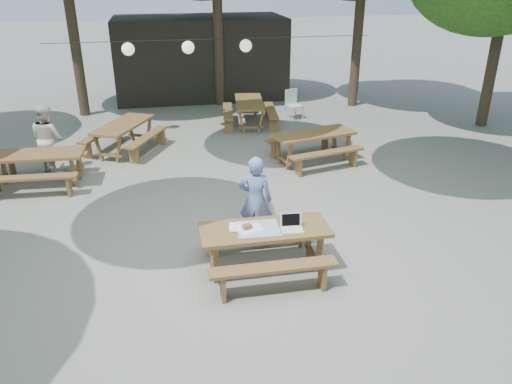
{
  "coord_description": "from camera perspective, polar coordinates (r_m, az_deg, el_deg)",
  "views": [
    {
      "loc": [
        -1.06,
        -8.13,
        4.44
      ],
      "look_at": [
        0.36,
        -0.82,
        1.05
      ],
      "focal_mm": 35.0,
      "sensor_mm": 36.0,
      "label": 1
    }
  ],
  "objects": [
    {
      "name": "woman",
      "position": [
        8.52,
        -0.06,
        -0.91
      ],
      "size": [
        0.66,
        0.53,
        1.58
      ],
      "primitive_type": "imported",
      "rotation": [
        0.0,
        0.0,
        2.83
      ],
      "color": "#6C7FC5",
      "rests_on": "ground"
    },
    {
      "name": "picnic_table_far_e",
      "position": [
        15.24,
        -0.77,
        9.05
      ],
      "size": [
        1.8,
        2.08,
        0.75
      ],
      "rotation": [
        0.0,
        0.0,
        1.45
      ],
      "color": "brown",
      "rests_on": "ground"
    },
    {
      "name": "plastic_chair",
      "position": [
        16.06,
        4.37,
        9.31
      ],
      "size": [
        0.57,
        0.57,
        0.9
      ],
      "rotation": [
        0.0,
        0.0,
        0.35
      ],
      "color": "silver",
      "rests_on": "ground"
    },
    {
      "name": "picnic_table_far_w",
      "position": [
        13.43,
        -14.78,
        6.09
      ],
      "size": [
        2.26,
        2.41,
        0.75
      ],
      "rotation": [
        0.0,
        0.0,
        1.11
      ],
      "color": "brown",
      "rests_on": "ground"
    },
    {
      "name": "picnic_table_nw",
      "position": [
        11.9,
        -23.65,
        2.44
      ],
      "size": [
        2.03,
        1.66,
        0.75
      ],
      "rotation": [
        0.0,
        0.0,
        -0.05
      ],
      "color": "brown",
      "rests_on": "ground"
    },
    {
      "name": "paper_lanterns",
      "position": [
        14.3,
        -7.71,
        16.08
      ],
      "size": [
        9.0,
        0.34,
        0.38
      ],
      "color": "black",
      "rests_on": "ground"
    },
    {
      "name": "main_picnic_table",
      "position": [
        7.88,
        0.98,
        -6.46
      ],
      "size": [
        2.0,
        1.58,
        0.75
      ],
      "color": "brown",
      "rests_on": "ground"
    },
    {
      "name": "pavilion",
      "position": [
        18.94,
        -6.38,
        15.09
      ],
      "size": [
        6.0,
        3.0,
        2.8
      ],
      "primitive_type": "cube",
      "color": "black",
      "rests_on": "ground"
    },
    {
      "name": "laptop",
      "position": [
        7.68,
        4.07,
        -3.8
      ],
      "size": [
        0.35,
        0.29,
        0.24
      ],
      "rotation": [
        0.0,
        0.0,
        -0.08
      ],
      "color": "white",
      "rests_on": "main_picnic_table"
    },
    {
      "name": "ground",
      "position": [
        9.32,
        -3.17,
        -4.01
      ],
      "size": [
        80.0,
        80.0,
        0.0
      ],
      "primitive_type": "plane",
      "color": "slate",
      "rests_on": "ground"
    },
    {
      "name": "picnic_table_ne",
      "position": [
        12.34,
        6.53,
        5.14
      ],
      "size": [
        2.21,
        1.97,
        0.75
      ],
      "rotation": [
        0.0,
        0.0,
        0.23
      ],
      "color": "brown",
      "rests_on": "ground"
    },
    {
      "name": "second_person",
      "position": [
        12.54,
        -22.68,
        5.69
      ],
      "size": [
        0.98,
        0.98,
        1.6
      ],
      "primitive_type": "imported",
      "rotation": [
        0.0,
        0.0,
        2.34
      ],
      "color": "silver",
      "rests_on": "ground"
    },
    {
      "name": "tabletop_clutter",
      "position": [
        7.68,
        -0.12,
        -4.15
      ],
      "size": [
        0.79,
        0.58,
        0.08
      ],
      "color": "teal",
      "rests_on": "main_picnic_table"
    }
  ]
}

